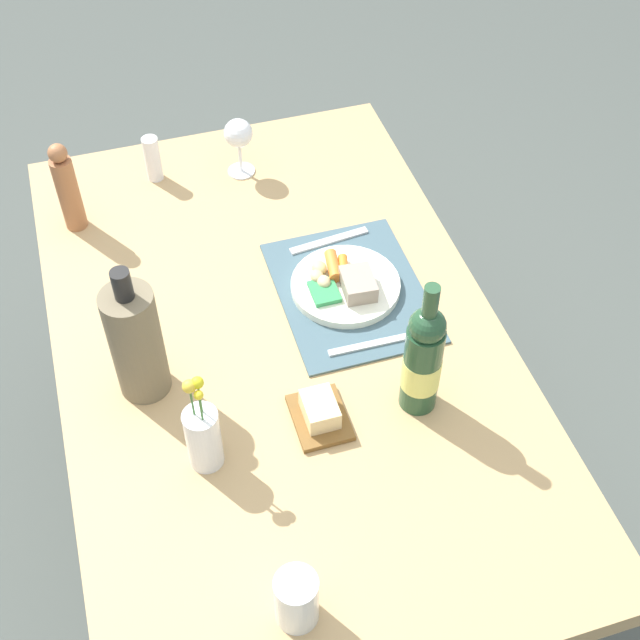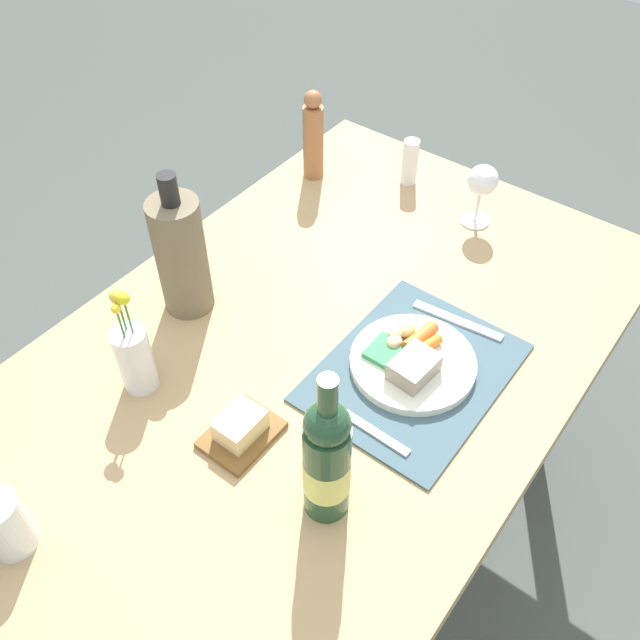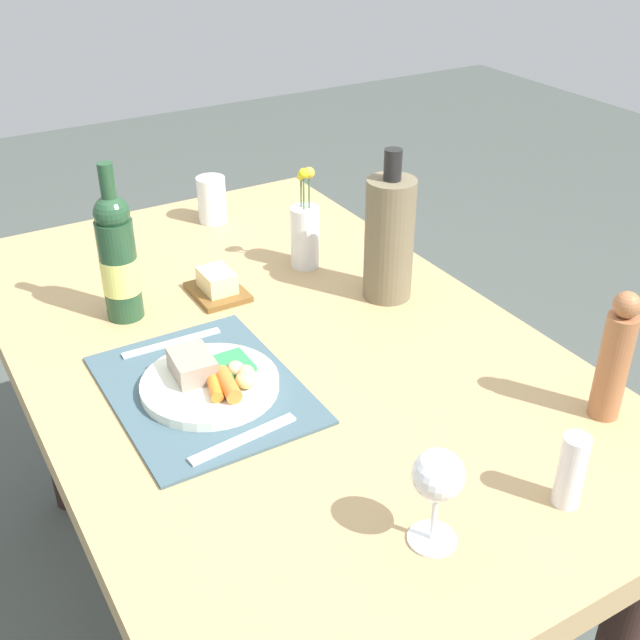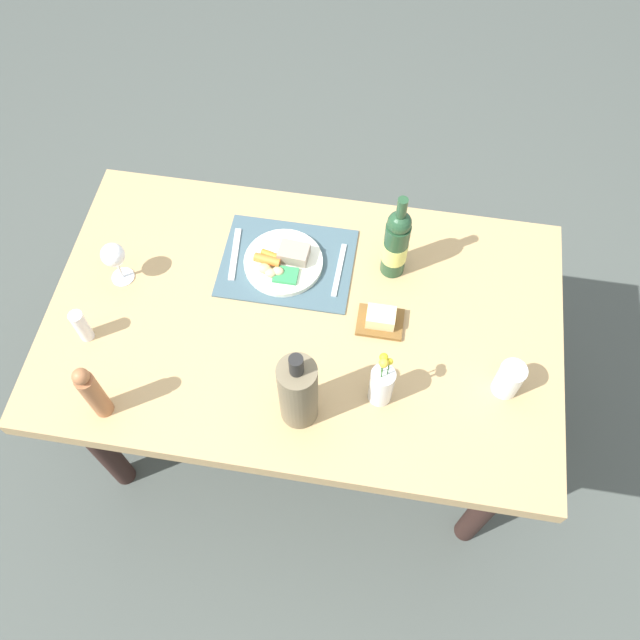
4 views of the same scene
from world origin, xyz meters
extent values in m
plane|color=#464D48|center=(0.00, 0.00, 0.00)|extent=(8.00, 8.00, 0.00)
cube|color=tan|center=(0.00, 0.00, 0.72)|extent=(1.46, 0.90, 0.05)
cylinder|color=#301D19|center=(-0.61, -0.33, 0.35)|extent=(0.07, 0.07, 0.69)
cylinder|color=#301D19|center=(-0.61, 0.33, 0.35)|extent=(0.07, 0.07, 0.69)
cube|color=#3E5762|center=(0.08, -0.18, 0.75)|extent=(0.39, 0.30, 0.01)
cylinder|color=white|center=(0.09, -0.17, 0.76)|extent=(0.23, 0.23, 0.02)
cube|color=gray|center=(0.06, -0.19, 0.79)|extent=(0.09, 0.07, 0.04)
cylinder|color=orange|center=(0.12, -0.18, 0.78)|extent=(0.07, 0.04, 0.02)
cylinder|color=orange|center=(0.13, -0.16, 0.79)|extent=(0.08, 0.04, 0.03)
ellipsoid|color=#CBB682|center=(0.09, -0.12, 0.78)|extent=(0.03, 0.03, 0.02)
ellipsoid|color=tan|center=(0.11, -0.11, 0.78)|extent=(0.03, 0.03, 0.02)
ellipsoid|color=#CEC173|center=(0.14, -0.12, 0.79)|extent=(0.04, 0.03, 0.03)
cube|color=#2F8C4C|center=(0.07, -0.12, 0.78)|extent=(0.07, 0.06, 0.01)
cube|color=silver|center=(-0.08, -0.17, 0.76)|extent=(0.02, 0.19, 0.00)
cube|color=silver|center=(0.24, -0.18, 0.76)|extent=(0.04, 0.19, 0.00)
cylinder|color=silver|center=(-0.57, 0.13, 0.81)|extent=(0.07, 0.07, 0.11)
cylinder|color=#ABDCC9|center=(-0.57, 0.13, 0.78)|extent=(0.06, 0.06, 0.06)
cylinder|color=#22462B|center=(-0.23, -0.21, 0.85)|extent=(0.07, 0.07, 0.20)
sphere|color=#22462B|center=(-0.23, -0.21, 0.97)|extent=(0.07, 0.07, 0.07)
cylinder|color=#22462B|center=(-0.23, -0.21, 1.02)|extent=(0.03, 0.03, 0.09)
cylinder|color=#DEE06F|center=(-0.23, -0.21, 0.84)|extent=(0.07, 0.07, 0.07)
cylinder|color=#6E6249|center=(-0.04, 0.28, 0.87)|extent=(0.10, 0.10, 0.25)
cylinder|color=black|center=(-0.04, 0.28, 1.03)|extent=(0.03, 0.03, 0.06)
cube|color=brown|center=(-0.22, -0.02, 0.75)|extent=(0.13, 0.10, 0.01)
cube|color=beige|center=(-0.22, -0.02, 0.78)|extent=(0.08, 0.06, 0.04)
cylinder|color=silver|center=(-0.24, 0.20, 0.82)|extent=(0.06, 0.06, 0.14)
cylinder|color=#3F7233|center=(-0.23, 0.20, 0.86)|extent=(0.00, 0.00, 0.22)
sphere|color=yellow|center=(-0.23, 0.20, 0.96)|extent=(0.02, 0.02, 0.02)
cylinder|color=#3F7233|center=(-0.24, 0.21, 0.86)|extent=(0.00, 0.00, 0.21)
sphere|color=gold|center=(-0.24, 0.21, 0.96)|extent=(0.02, 0.02, 0.02)
cylinder|color=#3F7233|center=(-0.25, 0.20, 0.85)|extent=(0.00, 0.00, 0.20)
sphere|color=yellow|center=(-0.25, 0.20, 0.95)|extent=(0.02, 0.02, 0.02)
cylinder|color=#A2643E|center=(0.47, 0.36, 0.84)|extent=(0.05, 0.05, 0.18)
sphere|color=#A2643E|center=(0.47, 0.36, 0.95)|extent=(0.04, 0.04, 0.04)
cylinder|color=white|center=(0.58, 0.15, 0.81)|extent=(0.04, 0.04, 0.12)
cylinder|color=white|center=(0.55, -0.05, 0.75)|extent=(0.07, 0.07, 0.00)
cylinder|color=white|center=(0.55, -0.05, 0.79)|extent=(0.01, 0.01, 0.08)
sphere|color=white|center=(0.55, -0.05, 0.86)|extent=(0.07, 0.07, 0.07)
camera|label=1|loc=(-1.12, 0.26, 2.09)|focal=48.77mm
camera|label=2|loc=(-0.67, -0.53, 1.74)|focal=38.70mm
camera|label=3|loc=(1.12, -0.56, 1.54)|focal=44.48mm
camera|label=4|loc=(-0.20, 0.91, 2.38)|focal=37.30mm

